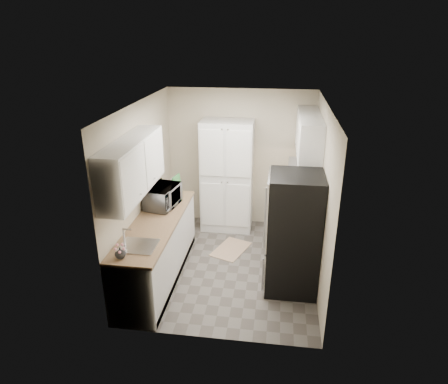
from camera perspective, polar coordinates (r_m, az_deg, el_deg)
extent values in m
plane|color=#56514C|center=(6.35, 0.66, -10.43)|extent=(3.20, 3.20, 0.00)
cube|color=beige|center=(7.27, 2.31, 4.79)|extent=(2.60, 0.04, 2.50)
cube|color=beige|center=(4.35, -1.97, -7.86)|extent=(2.60, 0.04, 2.50)
cube|color=beige|center=(6.06, -11.57, 0.70)|extent=(0.04, 3.20, 2.50)
cube|color=beige|center=(5.77, 13.63, -0.61)|extent=(0.04, 3.20, 2.50)
cube|color=white|center=(5.43, 0.78, 12.38)|extent=(2.60, 3.20, 0.04)
cube|color=silver|center=(5.15, -12.93, 3.56)|extent=(0.33, 1.60, 0.70)
cube|color=silver|center=(6.33, 12.00, 7.68)|extent=(0.33, 1.55, 0.58)
cube|color=#99999E|center=(6.02, 11.38, 3.30)|extent=(0.45, 0.76, 0.13)
cube|color=#B7B7BC|center=(5.13, -12.12, -7.56)|extent=(0.45, 0.40, 0.02)
cube|color=brown|center=(6.26, -10.81, 0.77)|extent=(0.02, 0.22, 0.22)
cube|color=silver|center=(7.10, 0.44, 2.25)|extent=(0.90, 0.55, 2.00)
cube|color=silver|center=(5.95, -9.45, -8.24)|extent=(0.60, 2.30, 0.88)
cube|color=#846647|center=(5.74, -9.74, -4.27)|extent=(0.63, 2.33, 0.04)
cube|color=silver|center=(7.16, 9.80, -2.79)|extent=(0.60, 0.80, 0.88)
cube|color=#846647|center=(6.98, 10.04, 0.64)|extent=(0.63, 0.83, 0.04)
cube|color=#B7B7BC|center=(6.44, 9.77, -5.69)|extent=(0.64, 0.76, 0.90)
cube|color=black|center=(6.23, 10.04, -1.91)|extent=(0.66, 0.78, 0.03)
cube|color=black|center=(6.21, 12.78, -1.16)|extent=(0.06, 0.76, 0.22)
cube|color=tan|center=(6.26, 6.46, -5.31)|extent=(0.01, 0.16, 0.42)
cube|color=beige|center=(6.47, 6.53, -4.33)|extent=(0.01, 0.16, 0.42)
cube|color=#B7B7BC|center=(5.54, 9.89, -5.87)|extent=(0.70, 0.72, 1.70)
imported|color=silver|center=(6.11, -8.74, -0.64)|extent=(0.49, 0.64, 0.32)
cylinder|color=black|center=(6.40, -8.88, 0.38)|extent=(0.08, 0.08, 0.31)
imported|color=silver|center=(4.91, -14.61, -8.41)|extent=(0.16, 0.16, 0.14)
cube|color=#378940|center=(6.57, -6.70, 1.08)|extent=(0.07, 0.24, 0.30)
cube|color=silver|center=(7.03, 10.04, 1.96)|extent=(0.37, 0.44, 0.23)
cube|color=tan|center=(6.77, 1.00, -8.16)|extent=(0.67, 0.83, 0.01)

